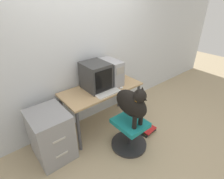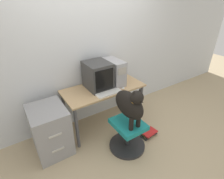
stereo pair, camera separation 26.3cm
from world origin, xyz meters
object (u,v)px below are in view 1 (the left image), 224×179
at_px(crt_monitor, 96,76).
at_px(book_stack_floor, 148,130).
at_px(keyboard, 108,93).
at_px(filing_cabinet, 51,135).
at_px(dog, 132,103).
at_px(office_chair, 129,133).
at_px(pc_tower, 111,72).

xyz_separation_m(crt_monitor, book_stack_floor, (0.55, -0.73, -0.94)).
relative_size(keyboard, filing_cabinet, 0.56).
distance_m(dog, book_stack_floor, 0.89).
xyz_separation_m(office_chair, filing_cabinet, (-0.99, 0.60, 0.13)).
bearing_deg(filing_cabinet, dog, -31.66).
relative_size(crt_monitor, dog, 0.72).
relative_size(crt_monitor, filing_cabinet, 0.60).
xyz_separation_m(dog, filing_cabinet, (-0.99, 0.61, -0.43)).
xyz_separation_m(crt_monitor, office_chair, (0.09, -0.73, -0.74)).
xyz_separation_m(crt_monitor, dog, (0.09, -0.74, -0.18)).
bearing_deg(keyboard, crt_monitor, 97.80).
height_order(crt_monitor, keyboard, crt_monitor).
bearing_deg(keyboard, pc_tower, 43.79).
bearing_deg(pc_tower, filing_cabinet, -174.22).
bearing_deg(crt_monitor, office_chair, -83.19).
distance_m(pc_tower, book_stack_floor, 1.20).
bearing_deg(filing_cabinet, crt_monitor, 8.28).
distance_m(crt_monitor, book_stack_floor, 1.31).
height_order(pc_tower, filing_cabinet, pc_tower).
bearing_deg(office_chair, filing_cabinet, 148.86).
xyz_separation_m(pc_tower, dog, (-0.23, -0.73, -0.17)).
height_order(office_chair, book_stack_floor, office_chair).
distance_m(filing_cabinet, book_stack_floor, 1.60).
distance_m(keyboard, filing_cabinet, 1.03).
bearing_deg(crt_monitor, pc_tower, -1.44).
height_order(crt_monitor, pc_tower, crt_monitor).
distance_m(dog, filing_cabinet, 1.24).
distance_m(pc_tower, office_chair, 1.05).
height_order(dog, filing_cabinet, dog).
bearing_deg(book_stack_floor, dog, -178.60).
height_order(office_chair, filing_cabinet, filing_cabinet).
distance_m(office_chair, filing_cabinet, 1.16).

